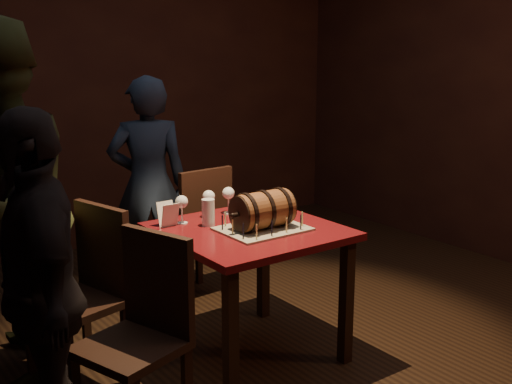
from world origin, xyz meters
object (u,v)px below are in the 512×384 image
chair_back (198,227)px  chair_left_front (143,326)px  wine_glass_right (228,194)px  chair_left_rear (88,286)px  wine_glass_mid (209,198)px  person_back (148,185)px  pint_of_ale (208,213)px  person_left_front (40,291)px  barrel_cake (263,210)px  wine_glass_left (182,203)px  pub_table (249,247)px

chair_back → chair_left_front: same height
wine_glass_right → chair_left_rear: (-0.90, -0.06, -0.35)m
wine_glass_mid → person_back: (0.09, 0.94, -0.11)m
pint_of_ale → person_left_front: size_ratio=0.10×
barrel_cake → chair_left_rear: barrel_cake is taller
barrel_cake → person_left_front: person_left_front is taller
wine_glass_left → chair_back: size_ratio=0.17×
wine_glass_left → chair_left_front: size_ratio=0.17×
chair_back → person_back: bearing=112.7°
wine_glass_right → person_left_front: bearing=-156.7°
barrel_cake → pint_of_ale: (-0.19, 0.24, -0.04)m
person_left_front → pint_of_ale: bearing=121.8°
wine_glass_left → pint_of_ale: size_ratio=1.07×
person_back → barrel_cake: bearing=113.8°
pub_table → wine_glass_right: bearing=76.7°
pub_table → barrel_cake: size_ratio=2.45×
pub_table → person_left_front: (-1.22, -0.24, 0.11)m
pub_table → chair_back: 0.89m
barrel_cake → wine_glass_right: 0.39m
pub_table → person_back: (0.02, 1.25, 0.12)m
barrel_cake → chair_left_front: size_ratio=0.40×
person_left_front → chair_left_rear: bearing=152.5°
wine_glass_right → wine_glass_left: bearing=-175.8°
barrel_cake → wine_glass_mid: 0.40m
pub_table → pint_of_ale: size_ratio=6.00×
wine_glass_left → person_back: size_ratio=0.11×
pint_of_ale → chair_left_rear: chair_left_rear is taller
chair_back → person_left_front: bearing=-142.0°
person_back → chair_left_rear: bearing=72.7°
pub_table → barrel_cake: bearing=-65.6°
pint_of_ale → chair_left_front: (-0.66, -0.50, -0.30)m
barrel_cake → pint_of_ale: barrel_cake is taller
barrel_cake → chair_left_rear: size_ratio=0.40×
pint_of_ale → person_back: bearing=80.6°
pub_table → person_left_front: size_ratio=0.60×
chair_left_rear → person_left_front: (-0.39, -0.50, 0.23)m
wine_glass_left → wine_glass_mid: same height
wine_glass_left → chair_back: 0.80m
person_back → wine_glass_left: bearing=97.3°
person_back → chair_left_front: bearing=85.5°
wine_glass_left → wine_glass_mid: size_ratio=1.00×
wine_glass_mid → person_back: bearing=84.7°
barrel_cake → chair_left_rear: (-0.86, 0.33, -0.34)m
chair_left_front → person_back: (0.84, 1.59, 0.24)m
person_back → person_left_front: bearing=73.5°
chair_left_front → person_left_front: bearing=166.9°
barrel_cake → wine_glass_right: bearing=84.2°
pub_table → chair_back: (0.19, 0.86, -0.12)m
pub_table → person_back: bearing=88.9°
wine_glass_mid → chair_left_rear: chair_left_rear is taller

